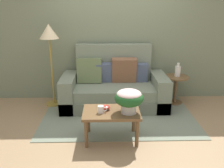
% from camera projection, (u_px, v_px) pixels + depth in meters
% --- Properties ---
extents(ground_plane, '(14.00, 14.00, 0.00)m').
position_uv_depth(ground_plane, '(119.00, 120.00, 4.17)').
color(ground_plane, '#997A56').
extents(wall_back, '(6.40, 0.12, 2.79)m').
position_uv_depth(wall_back, '(116.00, 30.00, 4.82)').
color(wall_back, slate).
rests_on(wall_back, ground).
extents(area_rug, '(2.63, 1.78, 0.01)m').
position_uv_depth(area_rug, '(118.00, 115.00, 4.36)').
color(area_rug, gray).
rests_on(area_rug, ground).
extents(couch, '(1.98, 0.92, 1.15)m').
position_uv_depth(couch, '(114.00, 88.00, 4.70)').
color(couch, '#626B59').
rests_on(couch, ground).
extents(coffee_table, '(0.81, 0.53, 0.45)m').
position_uv_depth(coffee_table, '(111.00, 115.00, 3.47)').
color(coffee_table, brown).
rests_on(coffee_table, ground).
extents(side_table, '(0.48, 0.48, 0.56)m').
position_uv_depth(side_table, '(176.00, 85.00, 4.78)').
color(side_table, brown).
rests_on(side_table, ground).
extents(floor_lamp, '(0.35, 0.35, 1.55)m').
position_uv_depth(floor_lamp, '(49.00, 39.00, 4.43)').
color(floor_lamp, olive).
rests_on(floor_lamp, ground).
extents(potted_plant, '(0.40, 0.40, 0.34)m').
position_uv_depth(potted_plant, '(129.00, 98.00, 3.34)').
color(potted_plant, '#B7B2A8').
rests_on(potted_plant, coffee_table).
extents(coffee_mug, '(0.13, 0.08, 0.10)m').
position_uv_depth(coffee_mug, '(101.00, 109.00, 3.39)').
color(coffee_mug, white).
rests_on(coffee_mug, coffee_table).
extents(snack_bowl, '(0.13, 0.13, 0.07)m').
position_uv_depth(snack_bowl, '(105.00, 107.00, 3.49)').
color(snack_bowl, '#B2382D').
rests_on(snack_bowl, coffee_table).
extents(table_vase, '(0.11, 0.11, 0.26)m').
position_uv_depth(table_vase, '(178.00, 71.00, 4.70)').
color(table_vase, silver).
rests_on(table_vase, side_table).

